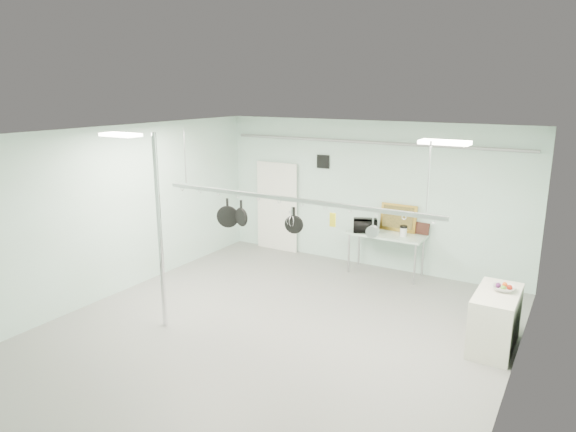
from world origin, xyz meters
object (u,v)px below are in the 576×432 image
Objects in this scene: microwave at (365,226)px; skillet_mid at (241,213)px; chrome_pole at (160,233)px; pot_rack at (290,197)px; coffee_canister at (403,232)px; skillet_left at (228,213)px; side_cabinet at (495,320)px; skillet_right at (294,220)px; prep_table at (386,237)px; fruit_bowl at (504,288)px.

microwave is 3.41m from skillet_mid.
chrome_pole reaches higher than pot_rack.
skillet_mid is (-1.71, -3.26, 0.86)m from coffee_canister.
skillet_left and skillet_mid have the same top height.
side_cabinet is at bearing -9.76° from skillet_left.
side_cabinet is 3.11m from coffee_canister.
prep_table is at bearing 66.89° from skillet_right.
microwave reaches higher than side_cabinet.
skillet_mid reaches higher than fruit_bowl.
side_cabinet is 3.62m from pot_rack.
microwave is at bearing 65.44° from chrome_pole.
coffee_canister is 0.57× the size of fruit_bowl.
skillet_left is (-1.18, -3.18, 0.79)m from microwave.
coffee_canister is (0.81, 0.07, -0.04)m from microwave.
side_cabinet is 2.95× the size of skillet_right.
skillet_mid reaches higher than side_cabinet.
pot_rack reaches higher than fruit_bowl.
coffee_canister is at bearing 76.62° from pot_rack.
skillet_left is (-1.62, -3.30, 1.00)m from prep_table.
pot_rack is 11.80× the size of skillet_right.
microwave is at bearing -165.06° from prep_table.
microwave is 2.65× the size of coffee_canister.
skillet_mid reaches higher than prep_table.
pot_rack reaches higher than skillet_left.
fruit_bowl is 4.49m from skillet_left.
prep_table is at bearing 61.29° from chrome_pole.
skillet_right is at bearing 24.62° from chrome_pole.
chrome_pole is 4.52m from microwave.
fruit_bowl is 0.64× the size of skillet_left.
chrome_pole is 2.18m from skillet_right.
microwave is at bearing 145.07° from side_cabinet.
skillet_mid is at bearing -24.54° from skillet_left.
chrome_pole is 2.19m from pot_rack.
skillet_mid is (-0.90, -3.18, 0.82)m from microwave.
skillet_mid is at bearing 49.97° from microwave.
prep_table is (2.30, 4.20, -0.77)m from chrome_pole.
skillet_mid is at bearing -164.20° from side_cabinet.
coffee_canister is 3.91m from skillet_left.
skillet_mid is at bearing 162.71° from skillet_right.
microwave is 3.29m from skillet_right.
fruit_bowl is at bearing 61.98° from side_cabinet.
microwave is 1.21× the size of skillet_right.
chrome_pole reaches higher than microwave.
pot_rack reaches higher than side_cabinet.
skillet_left is 0.28m from skillet_mid.
skillet_left is 1.25× the size of skillet_right.
prep_table is 3.71m from skillet_mid.
skillet_left and skillet_right have the same top height.
fruit_bowl is 3.32m from skillet_right.
side_cabinet is 0.25× the size of pot_rack.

